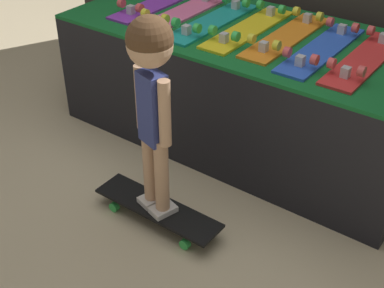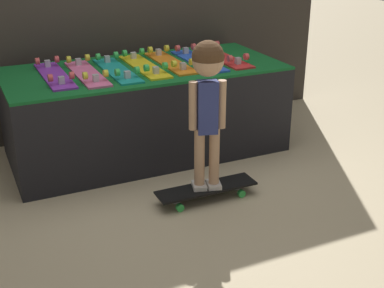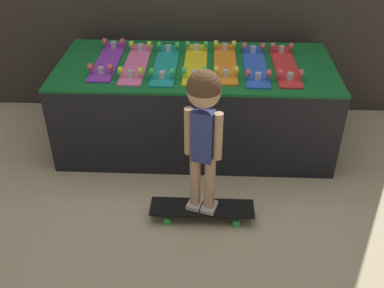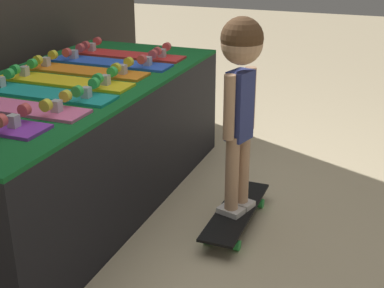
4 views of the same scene
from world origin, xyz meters
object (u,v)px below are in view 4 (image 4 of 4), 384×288
object	(u,v)px
skateboard_blue_on_rack	(110,61)
skateboard_red_on_rack	(126,53)
skateboard_yellow_on_rack	(64,79)
skateboard_on_floor	(236,212)
skateboard_teal_on_rack	(42,91)
child	(241,80)
skateboard_pink_on_rack	(10,104)
skateboard_orange_on_rack	(83,69)

from	to	relation	value
skateboard_blue_on_rack	skateboard_red_on_rack	distance (m)	0.23
skateboard_yellow_on_rack	skateboard_on_floor	distance (m)	1.15
skateboard_teal_on_rack	child	xyz separation A→B (m)	(0.31, -0.92, 0.07)
skateboard_yellow_on_rack	skateboard_on_floor	bearing A→B (deg)	-85.07
skateboard_pink_on_rack	skateboard_on_floor	world-z (taller)	skateboard_pink_on_rack
skateboard_blue_on_rack	skateboard_orange_on_rack	bearing A→B (deg)	169.52
skateboard_pink_on_rack	child	world-z (taller)	child
skateboard_pink_on_rack	skateboard_teal_on_rack	distance (m)	0.23
skateboard_teal_on_rack	child	world-z (taller)	child
skateboard_red_on_rack	skateboard_orange_on_rack	bearing A→B (deg)	176.13
skateboard_orange_on_rack	skateboard_blue_on_rack	distance (m)	0.23
skateboard_blue_on_rack	skateboard_on_floor	distance (m)	1.19
skateboard_pink_on_rack	skateboard_red_on_rack	bearing A→B (deg)	0.57
child	skateboard_red_on_rack	bearing A→B (deg)	73.22
skateboard_pink_on_rack	skateboard_teal_on_rack	world-z (taller)	same
skateboard_yellow_on_rack	skateboard_teal_on_rack	bearing A→B (deg)	-173.07
skateboard_on_floor	child	distance (m)	0.72
skateboard_orange_on_rack	skateboard_on_floor	size ratio (longest dim) A/B	1.09
skateboard_red_on_rack	child	size ratio (longest dim) A/B	0.76
skateboard_pink_on_rack	skateboard_on_floor	size ratio (longest dim) A/B	1.09
skateboard_orange_on_rack	skateboard_red_on_rack	distance (m)	0.46
skateboard_orange_on_rack	skateboard_pink_on_rack	bearing A→B (deg)	-176.47
skateboard_teal_on_rack	skateboard_orange_on_rack	bearing A→B (deg)	6.39
skateboard_pink_on_rack	skateboard_blue_on_rack	xyz separation A→B (m)	(0.92, 0.00, 0.00)
skateboard_blue_on_rack	child	xyz separation A→B (m)	(-0.38, -0.93, 0.07)
skateboard_pink_on_rack	skateboard_teal_on_rack	bearing A→B (deg)	-2.22
skateboard_teal_on_rack	child	size ratio (longest dim) A/B	0.76
skateboard_pink_on_rack	skateboard_blue_on_rack	world-z (taller)	same
skateboard_pink_on_rack	skateboard_teal_on_rack	xyz separation A→B (m)	(0.23, -0.01, 0.00)
skateboard_orange_on_rack	skateboard_red_on_rack	xyz separation A→B (m)	(0.46, -0.03, 0.00)
child	skateboard_pink_on_rack	bearing A→B (deg)	136.21
skateboard_blue_on_rack	skateboard_pink_on_rack	bearing A→B (deg)	-180.00
skateboard_pink_on_rack	child	size ratio (longest dim) A/B	0.76
skateboard_orange_on_rack	skateboard_blue_on_rack	size ratio (longest dim) A/B	1.00
skateboard_orange_on_rack	skateboard_on_floor	bearing A→B (deg)	-98.63
skateboard_teal_on_rack	child	bearing A→B (deg)	-71.32
skateboard_yellow_on_rack	child	xyz separation A→B (m)	(0.08, -0.95, 0.07)
skateboard_teal_on_rack	skateboard_pink_on_rack	bearing A→B (deg)	177.78
skateboard_on_floor	child	xyz separation A→B (m)	(-0.00, -0.00, 0.72)
skateboard_teal_on_rack	skateboard_yellow_on_rack	xyz separation A→B (m)	(0.23, 0.03, 0.00)
skateboard_red_on_rack	child	bearing A→B (deg)	-122.80
skateboard_pink_on_rack	skateboard_on_floor	bearing A→B (deg)	-59.81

